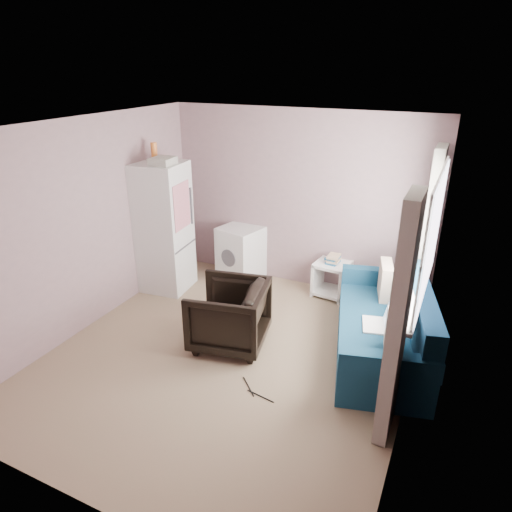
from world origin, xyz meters
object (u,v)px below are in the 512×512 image
at_px(sofa, 387,330).
at_px(washing_machine, 241,251).
at_px(fridge, 164,227).
at_px(side_table, 332,276).
at_px(armchair, 229,312).

bearing_deg(sofa, washing_machine, 140.23).
bearing_deg(washing_machine, fridge, -123.64).
bearing_deg(fridge, side_table, 13.04).
distance_m(side_table, sofa, 1.50).
height_order(washing_machine, sofa, sofa).
xyz_separation_m(washing_machine, sofa, (2.38, -1.13, -0.09)).
xyz_separation_m(side_table, sofa, (0.96, -1.15, 0.04)).
relative_size(armchair, sofa, 0.39).
relative_size(side_table, sofa, 0.28).
bearing_deg(side_table, armchair, -113.25).
xyz_separation_m(fridge, side_table, (2.22, 0.77, -0.64)).
relative_size(washing_machine, side_table, 1.31).
xyz_separation_m(fridge, washing_machine, (0.81, 0.76, -0.51)).
height_order(side_table, sofa, sofa).
relative_size(armchair, side_table, 1.38).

